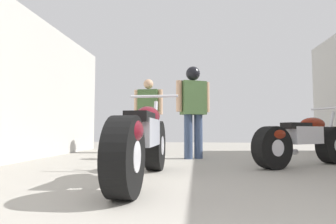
{
  "coord_description": "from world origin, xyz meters",
  "views": [
    {
      "loc": [
        -0.05,
        -0.61,
        0.53
      ],
      "look_at": [
        -0.48,
        3.29,
        0.79
      ],
      "focal_mm": 28.56,
      "sensor_mm": 36.0,
      "label": 1
    }
  ],
  "objects_px": {
    "motorcycle_black_naked": "(302,141)",
    "motorcycle_maroon_cruiser": "(143,141)",
    "mechanic_in_blue": "(148,111)",
    "mechanic_with_helmet": "(193,103)"
  },
  "relations": [
    {
      "from": "motorcycle_black_naked",
      "to": "motorcycle_maroon_cruiser",
      "type": "bearing_deg",
      "value": -146.67
    },
    {
      "from": "motorcycle_black_naked",
      "to": "mechanic_in_blue",
      "type": "distance_m",
      "value": 3.44
    },
    {
      "from": "mechanic_in_blue",
      "to": "mechanic_with_helmet",
      "type": "xyz_separation_m",
      "value": [
        1.07,
        -1.21,
        0.05
      ]
    },
    {
      "from": "motorcycle_maroon_cruiser",
      "to": "mechanic_in_blue",
      "type": "bearing_deg",
      "value": 99.6
    },
    {
      "from": "mechanic_in_blue",
      "to": "mechanic_with_helmet",
      "type": "relative_size",
      "value": 1.01
    },
    {
      "from": "mechanic_with_helmet",
      "to": "motorcycle_black_naked",
      "type": "bearing_deg",
      "value": -28.59
    },
    {
      "from": "mechanic_in_blue",
      "to": "motorcycle_black_naked",
      "type": "bearing_deg",
      "value": -37.98
    },
    {
      "from": "motorcycle_black_naked",
      "to": "mechanic_in_blue",
      "type": "height_order",
      "value": "mechanic_in_blue"
    },
    {
      "from": "motorcycle_maroon_cruiser",
      "to": "motorcycle_black_naked",
      "type": "bearing_deg",
      "value": 33.33
    },
    {
      "from": "motorcycle_maroon_cruiser",
      "to": "motorcycle_black_naked",
      "type": "xyz_separation_m",
      "value": [
        2.08,
        1.37,
        -0.05
      ]
    }
  ]
}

